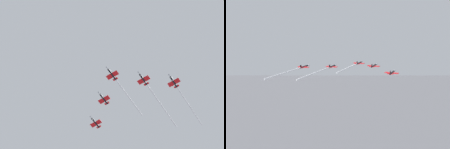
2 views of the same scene
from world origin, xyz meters
The scene contains 5 objects.
jet_lead centered at (3.17, 21.83, 190.11)m, with size 27.83×29.62×2.14m.
jet_port_inner centered at (23.23, 23.09, 188.80)m, with size 32.15×34.23×2.14m.
jet_starboard_inner centered at (-5.34, 32.91, 191.43)m, with size 8.42×8.80×2.14m.
jet_port_outer centered at (40.09, 20.93, 189.47)m, with size 29.70×31.62×2.14m.
jet_starboard_outer centered at (-7.55, 50.71, 190.76)m, with size 8.42×8.80×2.14m.
Camera 2 is at (62.98, 174.57, 220.78)m, focal length 42.97 mm.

